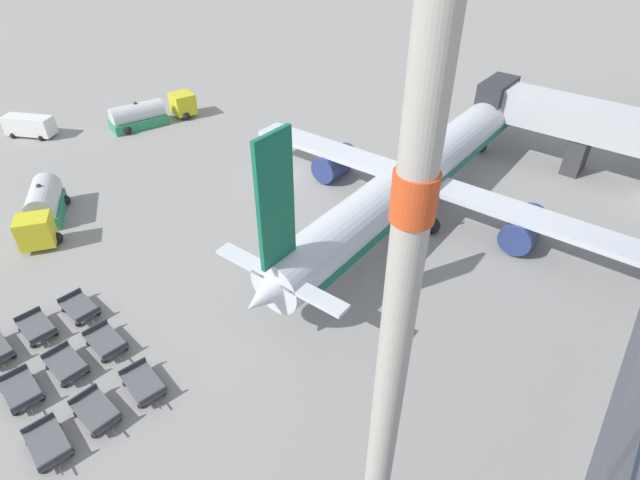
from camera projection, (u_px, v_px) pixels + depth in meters
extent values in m
plane|color=gray|center=(293.00, 174.00, 47.78)|extent=(500.00, 500.00, 0.00)
cube|color=silver|center=(588.00, 121.00, 45.31)|extent=(17.60, 3.82, 3.12)
cube|color=#2D2D33|center=(496.00, 99.00, 49.68)|extent=(2.54, 5.04, 3.75)
cube|color=#38383D|center=(577.00, 154.00, 47.29)|extent=(1.69, 3.03, 3.58)
cylinder|color=silver|center=(430.00, 164.00, 41.73)|extent=(4.09, 39.40, 3.59)
sphere|color=silver|center=(513.00, 96.00, 54.34)|extent=(3.41, 3.41, 3.41)
cone|color=silver|center=(273.00, 289.00, 29.12)|extent=(3.46, 4.35, 3.41)
cube|color=#146B4C|center=(276.00, 202.00, 26.18)|extent=(0.31, 2.69, 7.79)
cube|color=silver|center=(279.00, 277.00, 29.15)|extent=(9.45, 1.22, 0.24)
cube|color=silver|center=(419.00, 180.00, 41.20)|extent=(33.74, 3.17, 0.44)
cylinder|color=navy|center=(524.00, 229.00, 37.97)|extent=(2.56, 4.19, 2.51)
cylinder|color=navy|center=(335.00, 163.00, 46.63)|extent=(2.56, 4.19, 2.51)
cube|color=#146B4C|center=(429.00, 170.00, 42.10)|extent=(4.11, 35.47, 0.65)
cylinder|color=#56565B|center=(483.00, 136.00, 50.70)|extent=(0.24, 0.24, 2.11)
sphere|color=black|center=(481.00, 146.00, 51.33)|extent=(1.30, 1.30, 1.30)
cylinder|color=#56565B|center=(434.00, 214.00, 39.05)|extent=(0.24, 0.24, 2.11)
sphere|color=black|center=(432.00, 226.00, 39.67)|extent=(1.30, 1.30, 1.30)
cylinder|color=#56565B|center=(376.00, 193.00, 41.68)|extent=(0.24, 0.24, 2.11)
sphere|color=black|center=(375.00, 204.00, 42.30)|extent=(1.30, 1.30, 1.30)
cube|color=yellow|center=(183.00, 103.00, 58.40)|extent=(3.25, 3.07, 2.29)
cube|color=#2D8C5B|center=(139.00, 122.00, 56.45)|extent=(4.37, 6.58, 1.07)
cylinder|color=silver|center=(137.00, 113.00, 55.82)|extent=(3.85, 6.15, 2.20)
sphere|color=#333338|center=(135.00, 104.00, 55.16)|extent=(0.44, 0.44, 0.44)
sphere|color=black|center=(186.00, 116.00, 58.07)|extent=(0.90, 0.90, 0.90)
sphere|color=black|center=(178.00, 110.00, 59.72)|extent=(0.90, 0.90, 0.90)
sphere|color=black|center=(128.00, 131.00, 54.84)|extent=(0.90, 0.90, 0.90)
sphere|color=black|center=(120.00, 123.00, 56.49)|extent=(0.90, 0.90, 0.90)
cube|color=yellow|center=(36.00, 231.00, 37.51)|extent=(3.05, 3.14, 2.31)
cube|color=#2D8C5B|center=(48.00, 210.00, 41.63)|extent=(5.55, 4.99, 1.11)
cylinder|color=silver|center=(43.00, 199.00, 40.96)|extent=(5.31, 4.80, 2.36)
sphere|color=#333338|center=(39.00, 186.00, 40.27)|extent=(0.44, 0.44, 0.44)
sphere|color=black|center=(25.00, 243.00, 38.11)|extent=(0.90, 0.90, 0.90)
sphere|color=black|center=(57.00, 238.00, 38.65)|extent=(0.90, 0.90, 0.90)
sphere|color=black|center=(36.00, 204.00, 42.59)|extent=(0.90, 0.90, 0.90)
sphere|color=black|center=(65.00, 200.00, 43.12)|extent=(0.90, 0.90, 0.90)
cube|color=white|center=(29.00, 125.00, 54.01)|extent=(5.53, 3.95, 1.96)
cube|color=#1E232D|center=(7.00, 121.00, 54.19)|extent=(0.76, 1.45, 0.69)
sphere|color=black|center=(24.00, 129.00, 55.52)|extent=(0.60, 0.60, 0.60)
sphere|color=black|center=(13.00, 136.00, 54.13)|extent=(0.60, 0.60, 0.60)
sphere|color=black|center=(51.00, 131.00, 55.01)|extent=(0.60, 0.60, 0.60)
sphere|color=black|center=(41.00, 138.00, 53.62)|extent=(0.60, 0.60, 0.60)
cube|color=#2D333D|center=(0.00, 359.00, 28.61)|extent=(0.29, 1.60, 0.32)
cube|color=#333338|center=(4.00, 366.00, 28.59)|extent=(0.70, 0.15, 0.06)
sphere|color=black|center=(13.00, 356.00, 29.56)|extent=(0.36, 0.36, 0.36)
sphere|color=black|center=(2.00, 339.00, 30.63)|extent=(0.36, 0.36, 0.36)
cube|color=#515459|center=(21.00, 390.00, 27.15)|extent=(2.97, 2.08, 0.10)
cube|color=#2D333D|center=(27.00, 403.00, 26.25)|extent=(0.38, 1.59, 0.32)
cube|color=#2D333D|center=(12.00, 373.00, 27.81)|extent=(0.38, 1.59, 0.32)
cube|color=#333338|center=(32.00, 411.00, 26.21)|extent=(0.70, 0.19, 0.06)
sphere|color=black|center=(15.00, 412.00, 26.44)|extent=(0.36, 0.36, 0.36)
sphere|color=black|center=(42.00, 398.00, 27.18)|extent=(0.36, 0.36, 0.36)
sphere|color=black|center=(4.00, 390.00, 27.56)|extent=(0.36, 0.36, 0.36)
sphere|color=black|center=(30.00, 377.00, 28.31)|extent=(0.36, 0.36, 0.36)
cube|color=#515459|center=(48.00, 443.00, 24.61)|extent=(2.99, 2.13, 0.10)
cube|color=#2D333D|center=(55.00, 460.00, 23.69)|extent=(0.41, 1.59, 0.32)
cube|color=#2D333D|center=(38.00, 423.00, 25.28)|extent=(0.41, 1.59, 0.32)
cube|color=#333338|center=(60.00, 469.00, 23.65)|extent=(0.70, 0.20, 0.06)
sphere|color=black|center=(42.00, 470.00, 23.89)|extent=(0.36, 0.36, 0.36)
sphere|color=black|center=(71.00, 452.00, 24.62)|extent=(0.36, 0.36, 0.36)
sphere|color=black|center=(30.00, 443.00, 25.04)|extent=(0.36, 0.36, 0.36)
sphere|color=black|center=(57.00, 426.00, 25.77)|extent=(0.36, 0.36, 0.36)
cube|color=#515459|center=(36.00, 327.00, 30.92)|extent=(2.92, 1.96, 0.10)
cube|color=#2D333D|center=(44.00, 336.00, 30.05)|extent=(0.30, 1.60, 0.32)
cube|color=#2D333D|center=(27.00, 314.00, 31.54)|extent=(0.30, 1.60, 0.32)
cube|color=#333338|center=(48.00, 343.00, 30.02)|extent=(0.70, 0.16, 0.06)
sphere|color=black|center=(33.00, 345.00, 30.21)|extent=(0.36, 0.36, 0.36)
sphere|color=black|center=(56.00, 333.00, 30.99)|extent=(0.36, 0.36, 0.36)
sphere|color=black|center=(21.00, 329.00, 31.28)|extent=(0.36, 0.36, 0.36)
sphere|color=black|center=(43.00, 318.00, 32.06)|extent=(0.36, 0.36, 0.36)
cube|color=#515459|center=(66.00, 364.00, 28.58)|extent=(2.88, 1.88, 0.10)
cube|color=#2D333D|center=(76.00, 374.00, 27.73)|extent=(0.25, 1.60, 0.32)
cube|color=#2D333D|center=(55.00, 350.00, 29.17)|extent=(0.25, 1.60, 0.32)
cube|color=#333338|center=(81.00, 382.00, 27.71)|extent=(0.70, 0.13, 0.06)
sphere|color=black|center=(64.00, 385.00, 27.87)|extent=(0.36, 0.36, 0.36)
sphere|color=black|center=(87.00, 370.00, 28.68)|extent=(0.36, 0.36, 0.36)
sphere|color=black|center=(49.00, 366.00, 28.91)|extent=(0.36, 0.36, 0.36)
sphere|color=black|center=(72.00, 353.00, 29.72)|extent=(0.36, 0.36, 0.36)
cube|color=#515459|center=(96.00, 411.00, 26.09)|extent=(2.87, 1.87, 0.10)
cube|color=#2D333D|center=(108.00, 423.00, 25.25)|extent=(0.24, 1.60, 0.32)
cube|color=#2D333D|center=(83.00, 394.00, 26.68)|extent=(0.24, 1.60, 0.32)
cube|color=#333338|center=(113.00, 432.00, 25.24)|extent=(0.70, 0.13, 0.06)
sphere|color=black|center=(94.00, 435.00, 25.39)|extent=(0.36, 0.36, 0.36)
sphere|color=black|center=(119.00, 417.00, 26.20)|extent=(0.36, 0.36, 0.36)
sphere|color=black|center=(77.00, 413.00, 26.42)|extent=(0.36, 0.36, 0.36)
sphere|color=black|center=(101.00, 397.00, 27.23)|extent=(0.36, 0.36, 0.36)
cube|color=#515459|center=(80.00, 307.00, 32.34)|extent=(2.87, 1.88, 0.10)
cube|color=#2D333D|center=(88.00, 315.00, 31.49)|extent=(0.25, 1.60, 0.32)
cube|color=#2D333D|center=(69.00, 295.00, 32.93)|extent=(0.25, 1.60, 0.32)
cube|color=#333338|center=(93.00, 321.00, 31.48)|extent=(0.70, 0.13, 0.06)
sphere|color=black|center=(78.00, 324.00, 31.63)|extent=(0.36, 0.36, 0.36)
sphere|color=black|center=(98.00, 313.00, 32.44)|extent=(0.36, 0.36, 0.36)
sphere|color=black|center=(64.00, 310.00, 32.67)|extent=(0.36, 0.36, 0.36)
sphere|color=black|center=(84.00, 299.00, 33.48)|extent=(0.36, 0.36, 0.36)
cube|color=#515459|center=(106.00, 341.00, 29.98)|extent=(2.91, 1.95, 0.10)
cube|color=#2D333D|center=(116.00, 351.00, 29.12)|extent=(0.29, 1.60, 0.32)
cube|color=#2D333D|center=(95.00, 327.00, 30.60)|extent=(0.29, 1.60, 0.32)
cube|color=#333338|center=(120.00, 358.00, 29.09)|extent=(0.70, 0.15, 0.06)
sphere|color=black|center=(104.00, 360.00, 29.27)|extent=(0.36, 0.36, 0.36)
sphere|color=black|center=(125.00, 348.00, 30.06)|extent=(0.36, 0.36, 0.36)
sphere|color=black|center=(89.00, 343.00, 30.34)|extent=(0.36, 0.36, 0.36)
sphere|color=black|center=(110.00, 331.00, 31.13)|extent=(0.36, 0.36, 0.36)
cube|color=#515459|center=(143.00, 383.00, 27.52)|extent=(3.00, 2.15, 0.10)
cube|color=#2D333D|center=(153.00, 396.00, 26.59)|extent=(0.42, 1.58, 0.32)
cube|color=#2D333D|center=(132.00, 366.00, 28.20)|extent=(0.42, 1.58, 0.32)
cube|color=#333338|center=(158.00, 404.00, 26.55)|extent=(0.70, 0.21, 0.06)
sphere|color=black|center=(141.00, 405.00, 26.80)|extent=(0.36, 0.36, 0.36)
sphere|color=black|center=(164.00, 391.00, 27.52)|extent=(0.36, 0.36, 0.36)
sphere|color=black|center=(126.00, 383.00, 27.96)|extent=(0.36, 0.36, 0.36)
sphere|color=black|center=(148.00, 370.00, 28.68)|extent=(0.36, 0.36, 0.36)
cylinder|color=#D8471E|center=(414.00, 196.00, 5.50)|extent=(0.53, 0.53, 0.60)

